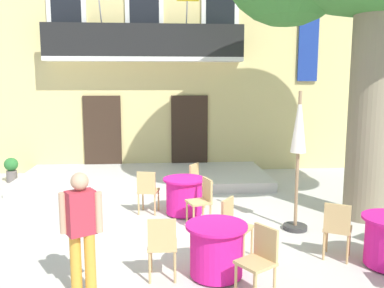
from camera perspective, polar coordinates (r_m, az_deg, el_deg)
The scene contains 15 objects.
ground_plane at distance 7.79m, azimuth -1.47°, elevation -11.68°, with size 120.00×120.00×0.00m, color beige.
building_facade at distance 14.32m, azimuth -6.28°, elevation 12.82°, with size 13.00×5.09×7.50m.
entrance_step_platform at distance 11.24m, azimuth -6.51°, elevation -4.65°, with size 6.56×2.72×0.25m, color silver.
cafe_table_near_tree at distance 8.45m, azimuth -1.10°, elevation -7.23°, with size 0.86×0.86×0.76m.
cafe_chair_near_tree_0 at distance 7.77m, azimuth 1.44°, elevation -7.61°, with size 0.50×0.50×0.91m.
cafe_chair_near_tree_1 at distance 9.08m, azimuth 0.87°, elevation -5.20°, with size 0.55×0.55×0.91m.
cafe_chair_near_tree_2 at distance 8.48m, azimuth -6.22°, elevation -6.25°, with size 0.48×0.48×0.91m.
cafe_chair_middle_2 at distance 6.71m, azimuth 19.62°, elevation -10.80°, with size 0.55×0.55×0.91m.
cafe_table_front at distance 5.89m, azimuth 3.41°, elevation -14.50°, with size 0.86×0.86×0.76m.
cafe_chair_front_0 at distance 5.39m, azimuth 9.44°, elevation -15.31°, with size 0.55×0.55×0.91m.
cafe_chair_front_1 at distance 6.51m, azimuth 5.80°, elevation -10.94°, with size 0.56×0.56×0.91m.
cafe_chair_front_2 at distance 5.74m, azimuth -4.17°, elevation -13.67°, with size 0.41×0.41×0.91m.
cafe_umbrella at distance 7.57m, azimuth 14.64°, elevation 0.48°, with size 0.44×0.44×2.55m.
ground_planter_left at distance 12.14m, azimuth -23.89°, elevation -3.14°, with size 0.37×0.37×0.67m.
pedestrian_mid_plaza at distance 5.41m, azimuth -15.16°, elevation -11.14°, with size 0.53×0.36×1.61m.
Camera 1 is at (-0.37, -7.29, 2.71)m, focal length 38.22 mm.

